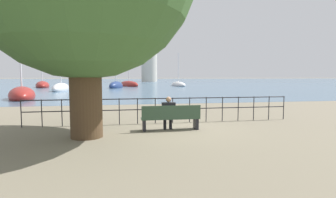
{
  "coord_description": "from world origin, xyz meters",
  "views": [
    {
      "loc": [
        -1.73,
        -9.15,
        1.9
      ],
      "look_at": [
        0.0,
        0.5,
        1.07
      ],
      "focal_mm": 28.0,
      "sensor_mm": 36.0,
      "label": 1
    }
  ],
  "objects_px": {
    "harbor_lighthouse": "(149,56)",
    "sailboat_5": "(61,88)",
    "sailboat_0": "(178,85)",
    "sailboat_3": "(43,85)",
    "seated_person_left": "(168,112)",
    "sailboat_1": "(129,85)",
    "sailboat_4": "(22,95)",
    "park_bench": "(171,118)",
    "sailboat_2": "(116,86)"
  },
  "relations": [
    {
      "from": "seated_person_left",
      "to": "park_bench",
      "type": "bearing_deg",
      "value": -47.46
    },
    {
      "from": "sailboat_0",
      "to": "sailboat_3",
      "type": "relative_size",
      "value": 0.62
    },
    {
      "from": "sailboat_4",
      "to": "sailboat_0",
      "type": "bearing_deg",
      "value": 36.8
    },
    {
      "from": "sailboat_0",
      "to": "sailboat_1",
      "type": "relative_size",
      "value": 0.98
    },
    {
      "from": "sailboat_1",
      "to": "harbor_lighthouse",
      "type": "height_order",
      "value": "harbor_lighthouse"
    },
    {
      "from": "sailboat_0",
      "to": "sailboat_2",
      "type": "bearing_deg",
      "value": -156.26
    },
    {
      "from": "sailboat_2",
      "to": "sailboat_3",
      "type": "distance_m",
      "value": 13.99
    },
    {
      "from": "sailboat_1",
      "to": "sailboat_5",
      "type": "relative_size",
      "value": 0.66
    },
    {
      "from": "park_bench",
      "to": "sailboat_5",
      "type": "relative_size",
      "value": 0.18
    },
    {
      "from": "park_bench",
      "to": "sailboat_3",
      "type": "bearing_deg",
      "value": 110.73
    },
    {
      "from": "seated_person_left",
      "to": "sailboat_1",
      "type": "relative_size",
      "value": 0.15
    },
    {
      "from": "sailboat_1",
      "to": "sailboat_0",
      "type": "bearing_deg",
      "value": -30.35
    },
    {
      "from": "sailboat_0",
      "to": "sailboat_4",
      "type": "xyz_separation_m",
      "value": [
        -20.12,
        -28.58,
        0.05
      ]
    },
    {
      "from": "park_bench",
      "to": "sailboat_4",
      "type": "distance_m",
      "value": 18.43
    },
    {
      "from": "park_bench",
      "to": "sailboat_3",
      "type": "height_order",
      "value": "sailboat_3"
    },
    {
      "from": "seated_person_left",
      "to": "harbor_lighthouse",
      "type": "distance_m",
      "value": 98.9
    },
    {
      "from": "sailboat_5",
      "to": "harbor_lighthouse",
      "type": "distance_m",
      "value": 72.55
    },
    {
      "from": "park_bench",
      "to": "seated_person_left",
      "type": "relative_size",
      "value": 1.75
    },
    {
      "from": "sailboat_1",
      "to": "sailboat_5",
      "type": "distance_m",
      "value": 19.04
    },
    {
      "from": "sailboat_4",
      "to": "sailboat_5",
      "type": "xyz_separation_m",
      "value": [
        0.31,
        13.51,
        0.04
      ]
    },
    {
      "from": "sailboat_1",
      "to": "sailboat_3",
      "type": "bearing_deg",
      "value": 169.55
    },
    {
      "from": "sailboat_1",
      "to": "sailboat_3",
      "type": "xyz_separation_m",
      "value": [
        -15.63,
        -3.44,
        0.04
      ]
    },
    {
      "from": "seated_person_left",
      "to": "sailboat_4",
      "type": "bearing_deg",
      "value": 123.52
    },
    {
      "from": "seated_person_left",
      "to": "sailboat_5",
      "type": "distance_m",
      "value": 30.41
    },
    {
      "from": "seated_person_left",
      "to": "sailboat_4",
      "type": "relative_size",
      "value": 0.14
    },
    {
      "from": "sailboat_0",
      "to": "sailboat_3",
      "type": "bearing_deg",
      "value": -179.62
    },
    {
      "from": "sailboat_0",
      "to": "sailboat_4",
      "type": "distance_m",
      "value": 34.95
    },
    {
      "from": "sailboat_0",
      "to": "sailboat_5",
      "type": "height_order",
      "value": "sailboat_5"
    },
    {
      "from": "sailboat_2",
      "to": "sailboat_3",
      "type": "relative_size",
      "value": 0.74
    },
    {
      "from": "harbor_lighthouse",
      "to": "sailboat_5",
      "type": "bearing_deg",
      "value": -105.78
    },
    {
      "from": "park_bench",
      "to": "sailboat_2",
      "type": "height_order",
      "value": "sailboat_2"
    },
    {
      "from": "sailboat_2",
      "to": "sailboat_3",
      "type": "height_order",
      "value": "sailboat_3"
    },
    {
      "from": "sailboat_0",
      "to": "harbor_lighthouse",
      "type": "bearing_deg",
      "value": 85.97
    },
    {
      "from": "sailboat_2",
      "to": "sailboat_4",
      "type": "height_order",
      "value": "sailboat_2"
    },
    {
      "from": "sailboat_3",
      "to": "sailboat_4",
      "type": "bearing_deg",
      "value": -92.1
    },
    {
      "from": "seated_person_left",
      "to": "sailboat_1",
      "type": "bearing_deg",
      "value": 90.16
    },
    {
      "from": "sailboat_5",
      "to": "sailboat_4",
      "type": "bearing_deg",
      "value": -88.82
    },
    {
      "from": "seated_person_left",
      "to": "sailboat_5",
      "type": "xyz_separation_m",
      "value": [
        -9.8,
        28.78,
        -0.28
      ]
    },
    {
      "from": "sailboat_0",
      "to": "sailboat_2",
      "type": "relative_size",
      "value": 0.84
    },
    {
      "from": "sailboat_1",
      "to": "park_bench",
      "type": "bearing_deg",
      "value": -112.62
    },
    {
      "from": "park_bench",
      "to": "sailboat_0",
      "type": "xyz_separation_m",
      "value": [
        9.92,
        43.93,
        -0.16
      ]
    },
    {
      "from": "sailboat_4",
      "to": "sailboat_5",
      "type": "height_order",
      "value": "sailboat_5"
    },
    {
      "from": "seated_person_left",
      "to": "sailboat_2",
      "type": "relative_size",
      "value": 0.13
    },
    {
      "from": "sailboat_1",
      "to": "seated_person_left",
      "type": "bearing_deg",
      "value": -112.72
    },
    {
      "from": "sailboat_2",
      "to": "sailboat_4",
      "type": "relative_size",
      "value": 1.08
    },
    {
      "from": "harbor_lighthouse",
      "to": "sailboat_1",
      "type": "bearing_deg",
      "value": -100.59
    },
    {
      "from": "sailboat_1",
      "to": "sailboat_4",
      "type": "distance_m",
      "value": 31.53
    },
    {
      "from": "seated_person_left",
      "to": "sailboat_1",
      "type": "xyz_separation_m",
      "value": [
        -0.13,
        45.18,
        -0.33
      ]
    },
    {
      "from": "park_bench",
      "to": "sailboat_3",
      "type": "xyz_separation_m",
      "value": [
        -15.83,
        41.82,
        -0.06
      ]
    },
    {
      "from": "sailboat_2",
      "to": "harbor_lighthouse",
      "type": "relative_size",
      "value": 0.41
    }
  ]
}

